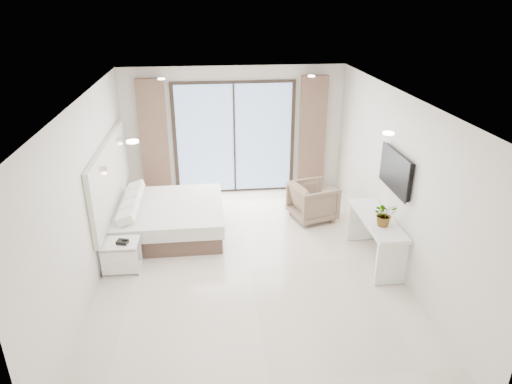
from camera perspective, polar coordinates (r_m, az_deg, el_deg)
ground at (r=7.40m, az=-0.93°, el=-9.26°), size 6.20×6.20×0.00m
room_shell at (r=7.49m, az=-3.18°, el=4.60°), size 4.62×6.22×2.72m
bed at (r=8.40m, az=-10.97°, el=-3.22°), size 1.93×1.84×0.68m
nightstand at (r=7.48m, az=-16.44°, el=-7.68°), size 0.55×0.46×0.50m
phone at (r=7.29m, az=-16.35°, el=-6.01°), size 0.19×0.17×0.06m
console_desk at (r=7.52m, az=14.78°, el=-4.61°), size 0.47×1.51×0.77m
plant at (r=7.16m, az=15.75°, el=-2.97°), size 0.34×0.38×0.30m
armchair at (r=8.78m, az=7.15°, el=-0.96°), size 0.90×0.93×0.79m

